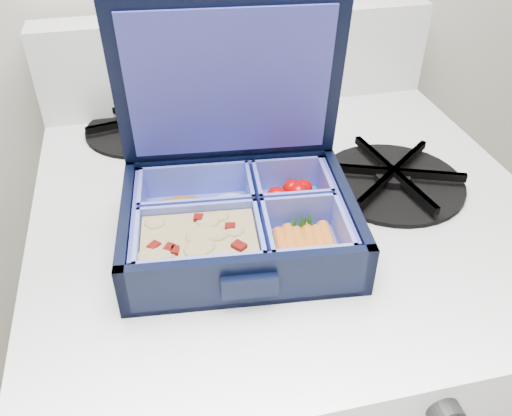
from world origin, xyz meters
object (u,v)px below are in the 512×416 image
object	(u,v)px
burner_grate	(393,176)
fork	(251,167)
bento_box	(239,222)
stove	(275,404)

from	to	relation	value
burner_grate	fork	distance (m)	0.18
fork	bento_box	bearing A→B (deg)	-97.14
stove	bento_box	xyz separation A→B (m)	(-0.07, -0.08, 0.47)
stove	fork	size ratio (longest dim) A/B	5.07
stove	fork	bearing A→B (deg)	113.24
bento_box	fork	world-z (taller)	bento_box
burner_grate	fork	size ratio (longest dim) A/B	1.02
bento_box	stove	bearing A→B (deg)	54.58
stove	bento_box	distance (m)	0.48
burner_grate	fork	xyz separation A→B (m)	(-0.16, 0.07, -0.01)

